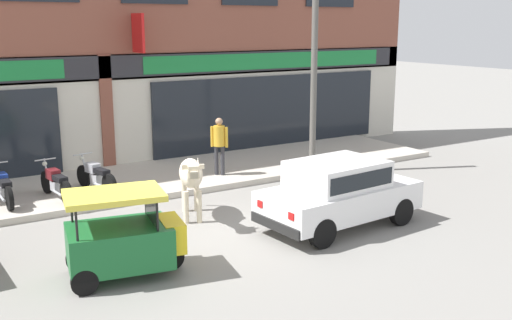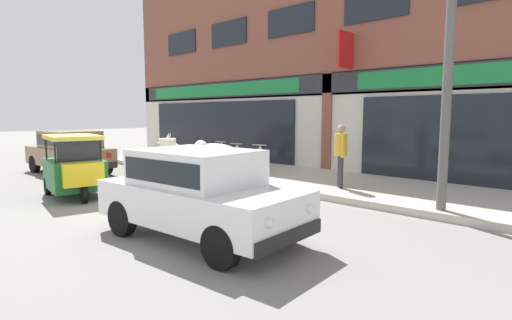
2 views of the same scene
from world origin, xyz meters
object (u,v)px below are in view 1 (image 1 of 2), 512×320
object	(u,v)px
motorcycle_0	(3,188)
motorcycle_1	(56,183)
motorcycle_2	(96,176)
auto_rickshaw	(124,240)
utility_pole	(314,59)
pedestrian	(219,140)
cow	(191,175)
car_0	(339,190)

from	to	relation	value
motorcycle_0	motorcycle_1	size ratio (longest dim) A/B	1.00
motorcycle_1	motorcycle_2	bearing A→B (deg)	8.23
auto_rickshaw	motorcycle_2	size ratio (longest dim) A/B	1.18
auto_rickshaw	motorcycle_0	world-z (taller)	auto_rickshaw
motorcycle_0	utility_pole	distance (m)	8.77
motorcycle_1	pedestrian	distance (m)	4.47
cow	motorcycle_2	world-z (taller)	cow
motorcycle_0	auto_rickshaw	bearing A→B (deg)	-77.73
auto_rickshaw	car_0	bearing A→B (deg)	0.75
motorcycle_0	motorcycle_2	distance (m)	2.16
pedestrian	cow	bearing A→B (deg)	-129.18
auto_rickshaw	pedestrian	xyz separation A→B (m)	(4.47, 4.82, 0.49)
cow	motorcycle_1	world-z (taller)	cow
utility_pole	car_0	bearing A→B (deg)	-120.28
car_0	pedestrian	xyz separation A→B (m)	(-0.31, 4.76, 0.33)
motorcycle_2	cow	bearing A→B (deg)	-64.49
cow	pedestrian	xyz separation A→B (m)	(2.10, 2.58, 0.14)
motorcycle_1	pedestrian	bearing A→B (deg)	-0.34
motorcycle_1	motorcycle_0	bearing A→B (deg)	168.55
cow	motorcycle_0	xyz separation A→B (m)	(-3.47, 2.84, -0.46)
car_0	utility_pole	xyz separation A→B (m)	(2.39, 4.10, 2.48)
pedestrian	car_0	bearing A→B (deg)	-86.28
motorcycle_1	motorcycle_2	size ratio (longest dim) A/B	1.01
motorcycle_0	motorcycle_1	xyz separation A→B (m)	(1.14, -0.23, 0.00)
motorcycle_2	pedestrian	xyz separation A→B (m)	(3.42, -0.17, 0.60)
cow	car_0	world-z (taller)	cow
motorcycle_1	motorcycle_2	xyz separation A→B (m)	(1.02, 0.15, 0.00)
cow	motorcycle_0	size ratio (longest dim) A/B	1.12
motorcycle_0	pedestrian	size ratio (longest dim) A/B	1.13
motorcycle_0	motorcycle_1	bearing A→B (deg)	-11.45
motorcycle_2	utility_pole	size ratio (longest dim) A/B	0.29
cow	motorcycle_2	xyz separation A→B (m)	(-1.31, 2.75, -0.46)
pedestrian	utility_pole	world-z (taller)	utility_pole
motorcycle_1	car_0	bearing A→B (deg)	-45.26
car_0	motorcycle_1	bearing A→B (deg)	134.74
car_0	auto_rickshaw	distance (m)	4.78
pedestrian	utility_pole	bearing A→B (deg)	-13.77
auto_rickshaw	motorcycle_1	world-z (taller)	auto_rickshaw
cow	auto_rickshaw	size ratio (longest dim) A/B	0.96
utility_pole	motorcycle_1	bearing A→B (deg)	174.49
utility_pole	cow	bearing A→B (deg)	-158.24
motorcycle_0	motorcycle_2	size ratio (longest dim) A/B	1.01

